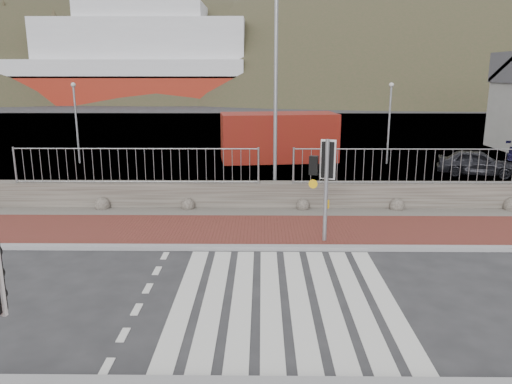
{
  "coord_description": "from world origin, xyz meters",
  "views": [
    {
      "loc": [
        -0.49,
        -9.66,
        4.67
      ],
      "look_at": [
        -0.64,
        3.0,
        1.6
      ],
      "focal_mm": 35.0,
      "sensor_mm": 36.0,
      "label": 1
    }
  ],
  "objects_px": {
    "streetlight": "(279,86)",
    "shipping_container": "(279,137)",
    "ferry": "(102,67)",
    "traffic_signal_far": "(325,169)",
    "car_a": "(477,163)"
  },
  "relations": [
    {
      "from": "ferry",
      "to": "car_a",
      "type": "bearing_deg",
      "value": -58.21
    },
    {
      "from": "traffic_signal_far",
      "to": "shipping_container",
      "type": "distance_m",
      "value": 13.3
    },
    {
      "from": "traffic_signal_far",
      "to": "car_a",
      "type": "xyz_separation_m",
      "value": [
        8.16,
        9.39,
        -1.52
      ]
    },
    {
      "from": "ferry",
      "to": "streetlight",
      "type": "relative_size",
      "value": 6.75
    },
    {
      "from": "ferry",
      "to": "streetlight",
      "type": "bearing_deg",
      "value": -67.49
    },
    {
      "from": "traffic_signal_far",
      "to": "car_a",
      "type": "bearing_deg",
      "value": -111.99
    },
    {
      "from": "ferry",
      "to": "traffic_signal_far",
      "type": "bearing_deg",
      "value": -68.08
    },
    {
      "from": "streetlight",
      "to": "car_a",
      "type": "relative_size",
      "value": 2.16
    },
    {
      "from": "streetlight",
      "to": "shipping_container",
      "type": "bearing_deg",
      "value": 77.26
    },
    {
      "from": "ferry",
      "to": "shipping_container",
      "type": "height_order",
      "value": "ferry"
    },
    {
      "from": "ferry",
      "to": "shipping_container",
      "type": "xyz_separation_m",
      "value": [
        25.06,
        -51.06,
        -4.1
      ]
    },
    {
      "from": "traffic_signal_far",
      "to": "streetlight",
      "type": "bearing_deg",
      "value": -57.23
    },
    {
      "from": "traffic_signal_far",
      "to": "streetlight",
      "type": "distance_m",
      "value": 5.11
    },
    {
      "from": "ferry",
      "to": "streetlight",
      "type": "xyz_separation_m",
      "value": [
        24.77,
        -59.78,
        -1.19
      ]
    },
    {
      "from": "ferry",
      "to": "car_a",
      "type": "height_order",
      "value": "ferry"
    }
  ]
}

